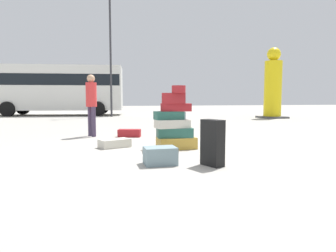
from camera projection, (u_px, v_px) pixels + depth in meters
The scene contains 12 objects.
ground_plane at pixel (176, 149), 6.40m from camera, with size 80.00×80.00×0.00m, color #ADA89E.
suitcase_tower at pixel (174, 124), 6.41m from camera, with size 0.87×0.57×1.33m.
suitcase_tan_foreground_near at pixel (182, 131), 9.07m from camera, with size 0.55×0.38×0.22m, color #B28C33.
suitcase_slate_white_trunk at pixel (179, 126), 7.60m from camera, with size 0.24×0.30×0.74m, color gray.
suitcase_slate_left_side at pixel (160, 156), 4.88m from camera, with size 0.51×0.39×0.28m, color gray.
suitcase_cream_right_side at pixel (115, 143), 6.60m from camera, with size 0.65×0.36×0.18m, color beige.
suitcase_maroon_foreground_far at pixel (129, 133), 8.44m from camera, with size 0.62×0.30×0.21m, color maroon.
suitcase_black_behind_tower at pixel (212, 143), 4.77m from camera, with size 0.19×0.38×0.73m, color black.
person_bearded_onlooker at pixel (91, 100), 8.47m from camera, with size 0.30×0.32×1.74m.
yellow_dummy_statue at pixel (273, 87), 16.59m from camera, with size 1.31×1.31×3.85m.
parked_bus at pixel (58, 87), 19.55m from camera, with size 8.46×3.53×3.15m.
lamp_post at pixel (110, 38), 17.61m from camera, with size 0.36×0.36×7.26m.
Camera 1 is at (-1.64, -6.12, 1.06)m, focal length 32.33 mm.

